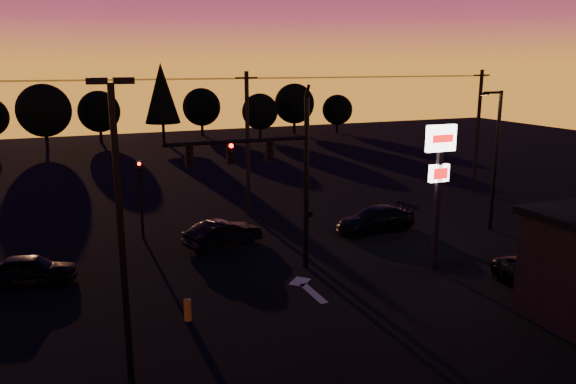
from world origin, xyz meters
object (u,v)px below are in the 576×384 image
(streetlight, at_px, (495,155))
(car_right, at_px, (376,219))
(bollard, at_px, (188,310))
(secondary_signal, at_px, (140,188))
(suv_parked, at_px, (539,278))
(parking_lot_light, at_px, (120,216))
(pylon_sign, at_px, (439,166))
(car_mid, at_px, (223,233))
(traffic_signal_mast, at_px, (274,168))
(car_left, at_px, (31,270))

(streetlight, xyz_separation_m, car_right, (-6.26, 2.31, -3.73))
(bollard, distance_m, car_right, 14.58)
(secondary_signal, relative_size, car_right, 0.91)
(suv_parked, bearing_deg, streetlight, 71.47)
(secondary_signal, relative_size, suv_parked, 0.95)
(parking_lot_light, bearing_deg, bollard, 54.14)
(pylon_sign, distance_m, suv_parked, 6.36)
(streetlight, bearing_deg, car_mid, 168.64)
(parking_lot_light, height_order, suv_parked, parking_lot_light)
(car_right, relative_size, suv_parked, 1.05)
(traffic_signal_mast, bearing_deg, streetlight, 6.14)
(streetlight, height_order, suv_parked, streetlight)
(bollard, distance_m, car_mid, 8.86)
(pylon_sign, relative_size, car_right, 1.42)
(streetlight, distance_m, car_mid, 15.90)
(traffic_signal_mast, relative_size, streetlight, 1.07)
(pylon_sign, bearing_deg, suv_parked, -59.79)
(car_mid, bearing_deg, secondary_signal, 35.02)
(car_left, height_order, car_right, car_right)
(parking_lot_light, xyz_separation_m, car_right, (15.15, 10.81, -4.58))
(car_left, bearing_deg, parking_lot_light, -148.54)
(pylon_sign, height_order, car_mid, pylon_sign)
(car_mid, bearing_deg, car_left, 84.29)
(suv_parked, bearing_deg, car_left, 165.89)
(car_right, bearing_deg, car_left, -90.33)
(pylon_sign, xyz_separation_m, suv_parked, (2.36, -4.06, -4.28))
(traffic_signal_mast, relative_size, bollard, 10.18)
(traffic_signal_mast, bearing_deg, pylon_sign, -19.36)
(streetlight, bearing_deg, suv_parked, -119.41)
(parking_lot_light, relative_size, car_mid, 2.19)
(suv_parked, bearing_deg, car_mid, 144.56)
(parking_lot_light, height_order, pylon_sign, parking_lot_light)
(car_right, bearing_deg, bollard, -63.74)
(secondary_signal, height_order, car_right, secondary_signal)
(pylon_sign, bearing_deg, secondary_signal, 140.23)
(streetlight, xyz_separation_m, car_left, (-24.43, 1.20, -3.76))
(streetlight, distance_m, bollard, 19.93)
(secondary_signal, bearing_deg, pylon_sign, -39.77)
(car_right, bearing_deg, suv_parked, 5.57)
(parking_lot_light, bearing_deg, traffic_signal_mast, 43.37)
(pylon_sign, distance_m, car_right, 7.62)
(car_left, bearing_deg, bollard, -123.95)
(pylon_sign, height_order, suv_parked, pylon_sign)
(secondary_signal, xyz_separation_m, car_mid, (3.76, -2.94, -2.17))
(bollard, bearing_deg, car_right, 30.08)
(car_mid, bearing_deg, parking_lot_light, 134.62)
(bollard, bearing_deg, streetlight, 14.82)
(bollard, bearing_deg, car_mid, 65.15)
(secondary_signal, height_order, parking_lot_light, parking_lot_light)
(car_left, distance_m, suv_parked, 21.94)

